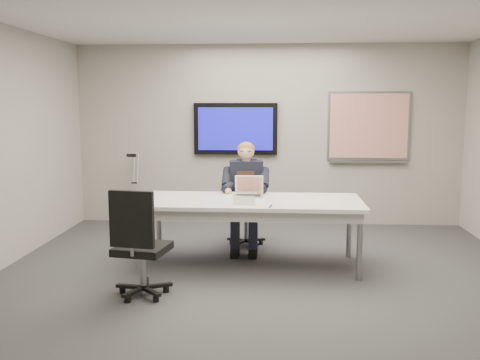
# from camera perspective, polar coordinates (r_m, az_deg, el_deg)

# --- Properties ---
(floor) EXTENTS (6.00, 6.00, 0.02)m
(floor) POSITION_cam_1_polar(r_m,az_deg,el_deg) (5.70, 2.41, -11.21)
(floor) COLOR #333336
(floor) RESTS_ON ground
(ceiling) EXTENTS (6.00, 6.00, 0.02)m
(ceiling) POSITION_cam_1_polar(r_m,az_deg,el_deg) (5.45, 2.60, 17.76)
(ceiling) COLOR silver
(ceiling) RESTS_ON wall_back
(wall_back) EXTENTS (6.00, 0.02, 2.80)m
(wall_back) POSITION_cam_1_polar(r_m,az_deg,el_deg) (8.39, 2.97, 4.80)
(wall_back) COLOR #9D978E
(wall_back) RESTS_ON ground
(wall_front) EXTENTS (6.00, 0.02, 2.80)m
(wall_front) POSITION_cam_1_polar(r_m,az_deg,el_deg) (2.43, 0.87, -3.48)
(wall_front) COLOR #9D978E
(wall_front) RESTS_ON ground
(conference_table) EXTENTS (2.56, 1.09, 0.79)m
(conference_table) POSITION_cam_1_polar(r_m,az_deg,el_deg) (6.21, 1.17, -2.92)
(conference_table) COLOR white
(conference_table) RESTS_ON ground
(tv_display) EXTENTS (1.30, 0.09, 0.80)m
(tv_display) POSITION_cam_1_polar(r_m,az_deg,el_deg) (8.35, -0.47, 5.48)
(tv_display) COLOR black
(tv_display) RESTS_ON wall_back
(whiteboard) EXTENTS (1.25, 0.08, 1.10)m
(whiteboard) POSITION_cam_1_polar(r_m,az_deg,el_deg) (8.47, 13.56, 5.50)
(whiteboard) COLOR gray
(whiteboard) RESTS_ON wall_back
(office_chair_far) EXTENTS (0.60, 0.60, 0.99)m
(office_chair_far) POSITION_cam_1_polar(r_m,az_deg,el_deg) (7.19, 0.56, -4.54)
(office_chair_far) COLOR black
(office_chair_far) RESTS_ON ground
(office_chair_near) EXTENTS (0.60, 0.60, 1.09)m
(office_chair_near) POSITION_cam_1_polar(r_m,az_deg,el_deg) (5.37, -10.53, -8.75)
(office_chair_near) COLOR black
(office_chair_near) RESTS_ON ground
(seated_person) EXTENTS (0.45, 0.78, 1.40)m
(seated_person) POSITION_cam_1_polar(r_m,az_deg,el_deg) (6.89, 0.57, -2.94)
(seated_person) COLOR #1F2234
(seated_person) RESTS_ON office_chair_far
(crutch) EXTENTS (0.26, 0.69, 1.22)m
(crutch) POSITION_cam_1_polar(r_m,az_deg,el_deg) (8.53, -11.15, -0.83)
(crutch) COLOR #A1A4A8
(crutch) RESTS_ON ground
(laptop) EXTENTS (0.34, 0.32, 0.24)m
(laptop) POSITION_cam_1_polar(r_m,az_deg,el_deg) (6.41, 0.94, -1.19)
(laptop) COLOR #BDBDBF
(laptop) RESTS_ON conference_table
(name_tent) EXTENTS (0.24, 0.10, 0.09)m
(name_tent) POSITION_cam_1_polar(r_m,az_deg,el_deg) (5.88, 0.45, -2.18)
(name_tent) COLOR white
(name_tent) RESTS_ON conference_table
(pen) EXTENTS (0.03, 0.15, 0.01)m
(pen) POSITION_cam_1_polar(r_m,az_deg,el_deg) (5.78, 3.29, -2.78)
(pen) COLOR black
(pen) RESTS_ON conference_table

